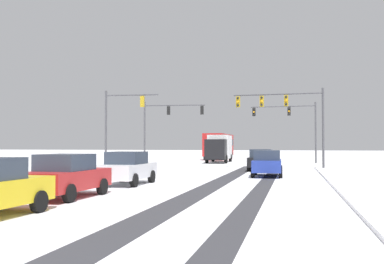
{
  "coord_description": "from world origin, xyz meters",
  "views": [
    {
      "loc": [
        6.5,
        -4.69,
        1.97
      ],
      "look_at": [
        0.0,
        23.92,
        2.8
      ],
      "focal_mm": 41.69,
      "sensor_mm": 36.0,
      "label": 1
    }
  ],
  "objects_px": {
    "car_black_lead": "(262,160)",
    "box_truck_delivery": "(219,148)",
    "car_white_third": "(128,168)",
    "bus_oncoming": "(219,144)",
    "car_red_fourth": "(67,176)",
    "traffic_signal_near_left": "(120,116)",
    "traffic_signal_far_left": "(166,119)",
    "traffic_signal_near_right": "(286,109)",
    "traffic_signal_far_right": "(292,119)",
    "car_blue_second": "(267,163)"
  },
  "relations": [
    {
      "from": "traffic_signal_near_right",
      "to": "traffic_signal_near_left",
      "type": "relative_size",
      "value": 1.12
    },
    {
      "from": "traffic_signal_near_right",
      "to": "car_black_lead",
      "type": "bearing_deg",
      "value": -120.71
    },
    {
      "from": "car_white_third",
      "to": "car_red_fourth",
      "type": "xyz_separation_m",
      "value": [
        -0.21,
        -5.66,
        0.0
      ]
    },
    {
      "from": "traffic_signal_far_right",
      "to": "car_black_lead",
      "type": "distance_m",
      "value": 15.63
    },
    {
      "from": "traffic_signal_near_right",
      "to": "traffic_signal_far_right",
      "type": "relative_size",
      "value": 1.05
    },
    {
      "from": "traffic_signal_far_left",
      "to": "bus_oncoming",
      "type": "bearing_deg",
      "value": 77.18
    },
    {
      "from": "car_black_lead",
      "to": "traffic_signal_near_right",
      "type": "bearing_deg",
      "value": 59.29
    },
    {
      "from": "car_red_fourth",
      "to": "box_truck_delivery",
      "type": "distance_m",
      "value": 33.68
    },
    {
      "from": "car_white_third",
      "to": "car_red_fourth",
      "type": "distance_m",
      "value": 5.67
    },
    {
      "from": "traffic_signal_far_right",
      "to": "car_blue_second",
      "type": "bearing_deg",
      "value": -94.04
    },
    {
      "from": "traffic_signal_far_left",
      "to": "car_red_fourth",
      "type": "xyz_separation_m",
      "value": [
        4.9,
        -29.98,
        -3.85
      ]
    },
    {
      "from": "traffic_signal_near_left",
      "to": "traffic_signal_far_left",
      "type": "bearing_deg",
      "value": 83.96
    },
    {
      "from": "car_black_lead",
      "to": "car_red_fourth",
      "type": "distance_m",
      "value": 19.82
    },
    {
      "from": "traffic_signal_near_right",
      "to": "car_red_fourth",
      "type": "bearing_deg",
      "value": -109.16
    },
    {
      "from": "car_white_third",
      "to": "bus_oncoming",
      "type": "xyz_separation_m",
      "value": [
        -1.8,
        38.87,
        1.18
      ]
    },
    {
      "from": "traffic_signal_near_left",
      "to": "car_black_lead",
      "type": "relative_size",
      "value": 1.57
    },
    {
      "from": "traffic_signal_near_right",
      "to": "traffic_signal_far_right",
      "type": "distance_m",
      "value": 12.01
    },
    {
      "from": "car_black_lead",
      "to": "box_truck_delivery",
      "type": "relative_size",
      "value": 0.55
    },
    {
      "from": "car_white_third",
      "to": "bus_oncoming",
      "type": "bearing_deg",
      "value": 92.65
    },
    {
      "from": "car_red_fourth",
      "to": "box_truck_delivery",
      "type": "relative_size",
      "value": 0.55
    },
    {
      "from": "car_red_fourth",
      "to": "traffic_signal_near_right",
      "type": "bearing_deg",
      "value": 70.84
    },
    {
      "from": "traffic_signal_far_right",
      "to": "car_red_fourth",
      "type": "height_order",
      "value": "traffic_signal_far_right"
    },
    {
      "from": "car_blue_second",
      "to": "car_white_third",
      "type": "bearing_deg",
      "value": -131.69
    },
    {
      "from": "car_blue_second",
      "to": "bus_oncoming",
      "type": "distance_m",
      "value": 32.75
    },
    {
      "from": "traffic_signal_far_right",
      "to": "car_black_lead",
      "type": "relative_size",
      "value": 1.68
    },
    {
      "from": "traffic_signal_near_left",
      "to": "box_truck_delivery",
      "type": "relative_size",
      "value": 0.87
    },
    {
      "from": "car_red_fourth",
      "to": "car_blue_second",
      "type": "bearing_deg",
      "value": 62.77
    },
    {
      "from": "traffic_signal_near_left",
      "to": "car_black_lead",
      "type": "xyz_separation_m",
      "value": [
        11.82,
        -0.93,
        -3.52
      ]
    },
    {
      "from": "traffic_signal_near_right",
      "to": "car_black_lead",
      "type": "distance_m",
      "value": 5.3
    },
    {
      "from": "traffic_signal_far_right",
      "to": "traffic_signal_near_right",
      "type": "bearing_deg",
      "value": -92.31
    },
    {
      "from": "car_black_lead",
      "to": "traffic_signal_far_left",
      "type": "bearing_deg",
      "value": 134.23
    },
    {
      "from": "car_white_third",
      "to": "traffic_signal_near_right",
      "type": "bearing_deg",
      "value": 65.5
    },
    {
      "from": "traffic_signal_near_left",
      "to": "traffic_signal_far_right",
      "type": "bearing_deg",
      "value": 44.95
    },
    {
      "from": "box_truck_delivery",
      "to": "bus_oncoming",
      "type": "bearing_deg",
      "value": 99.29
    },
    {
      "from": "car_black_lead",
      "to": "box_truck_delivery",
      "type": "xyz_separation_m",
      "value": [
        -5.66,
        14.74,
        0.82
      ]
    },
    {
      "from": "traffic_signal_near_right",
      "to": "car_red_fourth",
      "type": "height_order",
      "value": "traffic_signal_near_right"
    },
    {
      "from": "traffic_signal_near_right",
      "to": "bus_oncoming",
      "type": "xyz_separation_m",
      "value": [
        -9.21,
        22.62,
        -2.84
      ]
    },
    {
      "from": "traffic_signal_near_left",
      "to": "car_blue_second",
      "type": "xyz_separation_m",
      "value": [
        12.58,
        -7.02,
        -3.52
      ]
    },
    {
      "from": "traffic_signal_far_right",
      "to": "traffic_signal_near_left",
      "type": "distance_m",
      "value": 19.89
    },
    {
      "from": "traffic_signal_far_right",
      "to": "traffic_signal_far_left",
      "type": "distance_m",
      "value": 13.59
    },
    {
      "from": "traffic_signal_far_right",
      "to": "traffic_signal_far_left",
      "type": "xyz_separation_m",
      "value": [
        -13.0,
        -3.94,
        -0.02
      ]
    },
    {
      "from": "car_black_lead",
      "to": "car_blue_second",
      "type": "xyz_separation_m",
      "value": [
        0.77,
        -6.08,
        0.0
      ]
    },
    {
      "from": "bus_oncoming",
      "to": "traffic_signal_far_right",
      "type": "bearing_deg",
      "value": -47.62
    },
    {
      "from": "car_blue_second",
      "to": "car_red_fourth",
      "type": "xyz_separation_m",
      "value": [
        -6.61,
        -12.85,
        0.0
      ]
    },
    {
      "from": "traffic_signal_near_left",
      "to": "bus_oncoming",
      "type": "distance_m",
      "value": 25.16
    },
    {
      "from": "car_blue_second",
      "to": "car_red_fourth",
      "type": "relative_size",
      "value": 1.0
    },
    {
      "from": "traffic_signal_far_left",
      "to": "traffic_signal_near_left",
      "type": "relative_size",
      "value": 1.01
    },
    {
      "from": "traffic_signal_near_left",
      "to": "box_truck_delivery",
      "type": "bearing_deg",
      "value": 65.96
    },
    {
      "from": "car_black_lead",
      "to": "car_blue_second",
      "type": "height_order",
      "value": "same"
    },
    {
      "from": "traffic_signal_far_left",
      "to": "bus_oncoming",
      "type": "height_order",
      "value": "traffic_signal_far_left"
    }
  ]
}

